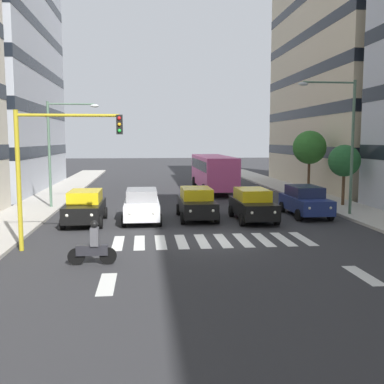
# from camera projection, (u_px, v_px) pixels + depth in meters

# --- Properties ---
(ground_plane) EXTENTS (180.00, 180.00, 0.00)m
(ground_plane) POSITION_uv_depth(u_px,v_px,m) (212.00, 241.00, 19.62)
(ground_plane) COLOR #2D2D30
(building_left_block_0) EXTENTS (8.48, 20.49, 23.57)m
(building_left_block_0) POSITION_uv_depth(u_px,v_px,m) (348.00, 57.00, 40.93)
(building_left_block_0) COLOR beige
(building_left_block_0) RESTS_ON ground_plane
(crosswalk_markings) EXTENTS (8.55, 2.80, 0.01)m
(crosswalk_markings) POSITION_uv_depth(u_px,v_px,m) (212.00, 241.00, 19.62)
(crosswalk_markings) COLOR silver
(crosswalk_markings) RESTS_ON ground_plane
(lane_arrow_0) EXTENTS (0.50, 2.20, 0.01)m
(lane_arrow_0) POSITION_uv_depth(u_px,v_px,m) (363.00, 275.00, 14.62)
(lane_arrow_0) COLOR silver
(lane_arrow_0) RESTS_ON ground_plane
(lane_arrow_1) EXTENTS (0.50, 2.20, 0.01)m
(lane_arrow_1) POSITION_uv_depth(u_px,v_px,m) (107.00, 284.00, 13.76)
(lane_arrow_1) COLOR silver
(lane_arrow_1) RESTS_ON ground_plane
(car_0) EXTENTS (2.02, 4.44, 1.72)m
(car_0) POSITION_uv_depth(u_px,v_px,m) (305.00, 201.00, 25.92)
(car_0) COLOR navy
(car_0) RESTS_ON ground_plane
(car_1) EXTENTS (2.02, 4.44, 1.72)m
(car_1) POSITION_uv_depth(u_px,v_px,m) (253.00, 204.00, 24.44)
(car_1) COLOR black
(car_1) RESTS_ON ground_plane
(car_2) EXTENTS (2.02, 4.44, 1.72)m
(car_2) POSITION_uv_depth(u_px,v_px,m) (197.00, 203.00, 24.97)
(car_2) COLOR black
(car_2) RESTS_ON ground_plane
(car_3) EXTENTS (2.02, 4.44, 1.72)m
(car_3) POSITION_uv_depth(u_px,v_px,m) (142.00, 205.00, 24.22)
(car_3) COLOR silver
(car_3) RESTS_ON ground_plane
(car_4) EXTENTS (2.02, 4.44, 1.72)m
(car_4) POSITION_uv_depth(u_px,v_px,m) (85.00, 207.00, 23.61)
(car_4) COLOR black
(car_4) RESTS_ON ground_plane
(bus_behind_traffic) EXTENTS (2.78, 10.50, 3.00)m
(bus_behind_traffic) POSITION_uv_depth(u_px,v_px,m) (213.00, 170.00, 38.18)
(bus_behind_traffic) COLOR #DB5193
(bus_behind_traffic) RESTS_ON ground_plane
(motorcycle_with_rider) EXTENTS (1.70, 0.37, 1.57)m
(motorcycle_with_rider) POSITION_uv_depth(u_px,v_px,m) (93.00, 247.00, 15.81)
(motorcycle_with_rider) COLOR black
(motorcycle_with_rider) RESTS_ON ground_plane
(traffic_light_gantry) EXTENTS (4.13, 0.36, 5.50)m
(traffic_light_gantry) POSITION_uv_depth(u_px,v_px,m) (49.00, 157.00, 17.60)
(traffic_light_gantry) COLOR #AD991E
(traffic_light_gantry) RESTS_ON ground_plane
(street_lamp_left) EXTENTS (3.33, 0.28, 7.50)m
(street_lamp_left) POSITION_uv_depth(u_px,v_px,m) (344.00, 133.00, 25.32)
(street_lamp_left) COLOR #4C6B56
(street_lamp_left) RESTS_ON sidewalk_left
(street_lamp_right) EXTENTS (3.20, 0.28, 6.56)m
(street_lamp_right) POSITION_uv_depth(u_px,v_px,m) (58.00, 142.00, 28.20)
(street_lamp_right) COLOR #4C6B56
(street_lamp_right) RESTS_ON sidewalk_right
(street_tree_1) EXTENTS (2.05, 2.05, 3.90)m
(street_tree_1) POSITION_uv_depth(u_px,v_px,m) (344.00, 161.00, 29.10)
(street_tree_1) COLOR #513823
(street_tree_1) RESTS_ON sidewalk_left
(street_tree_2) EXTENTS (2.52, 2.52, 4.90)m
(street_tree_2) POSITION_uv_depth(u_px,v_px,m) (310.00, 148.00, 34.26)
(street_tree_2) COLOR #513823
(street_tree_2) RESTS_ON sidewalk_left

